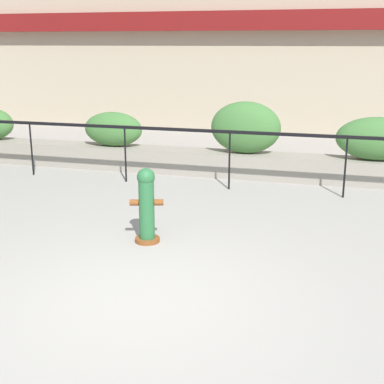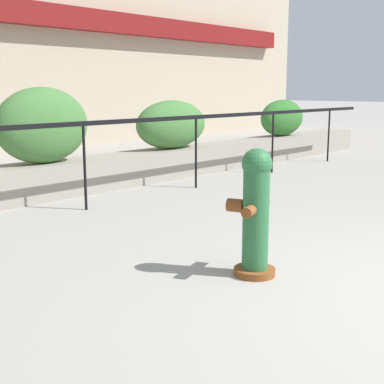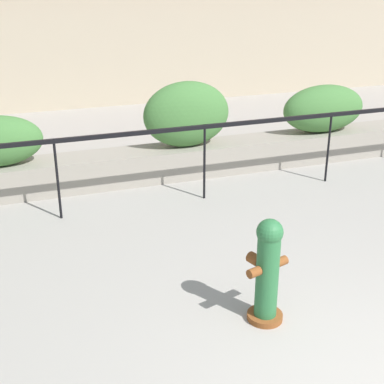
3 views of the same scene
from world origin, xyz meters
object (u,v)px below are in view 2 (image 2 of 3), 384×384
at_px(hedge_bush_2, 43,125).
at_px(fire_hydrant, 255,211).
at_px(hedge_bush_4, 282,118).
at_px(hedge_bush_3, 172,125).

distance_m(hedge_bush_2, fire_hydrant, 4.27).
relative_size(hedge_bush_4, fire_hydrant, 1.35).
xyz_separation_m(hedge_bush_4, fire_hydrant, (-6.84, -4.19, -0.36)).
relative_size(hedge_bush_3, fire_hydrant, 1.48).
xyz_separation_m(hedge_bush_3, hedge_bush_4, (3.57, 0.00, -0.02)).
distance_m(hedge_bush_4, fire_hydrant, 8.03).
relative_size(hedge_bush_2, hedge_bush_3, 0.92).
height_order(hedge_bush_2, hedge_bush_4, hedge_bush_2).
bearing_deg(hedge_bush_4, hedge_bush_2, 180.00).
xyz_separation_m(hedge_bush_2, hedge_bush_4, (6.18, 0.00, -0.13)).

